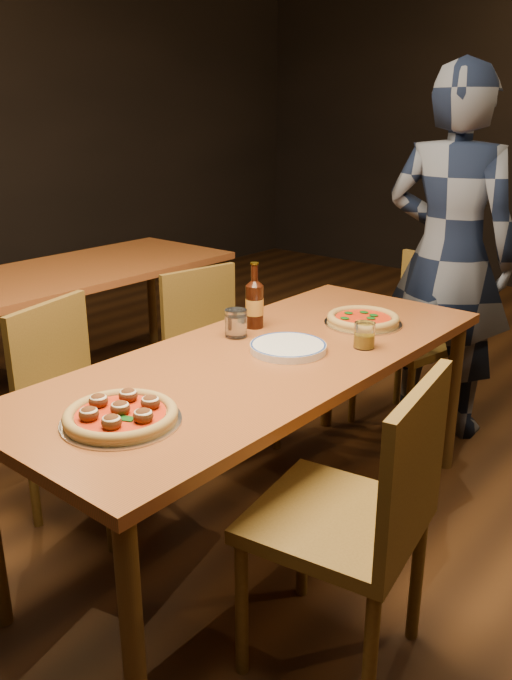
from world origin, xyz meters
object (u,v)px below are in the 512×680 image
Objects in this scene: table_left at (62,284)px; plate_stack at (288,348)px; chair_main_sw at (224,360)px; chair_end at (407,342)px; chair_main_e at (336,517)px; table_main at (265,373)px; beer_bottle at (255,305)px; pizza_meatball at (121,415)px; amber_glass at (364,335)px; pizza_margherita at (363,319)px; chair_main_nw at (95,412)px; water_glass at (236,323)px; diner at (449,256)px.

plate_stack is (1.74, -0.21, 0.09)m from table_left.
chair_main_sw is 0.96m from chair_end.
chair_main_sw is 1.40m from chair_main_e.
table_main is 0.77m from chair_main_sw.
beer_bottle is (-0.24, 0.22, 0.17)m from table_main.
pizza_meatball is (-0.53, -0.33, 0.28)m from chair_main_e.
table_main is at bearing -128.48° from amber_glass.
pizza_margherita is at bearing 45.39° from beer_bottle.
table_left is 2.00m from pizza_meatball.
pizza_meatball is at bearing -76.72° from chair_end.
plate_stack is at bearing -95.06° from pizza_margherita.
chair_main_nw is 0.94× the size of chair_main_e.
pizza_margherita reaches higher than table_left.
chair_main_nw is 9.50× the size of amber_glass.
table_left is 2.20× the size of chair_main_sw.
chair_main_sw reaches higher than table_left.
chair_end reaches higher than water_glass.
table_main is 7.07× the size of plate_stack.
chair_end is at bearing 80.94° from water_glass.
chair_main_sw is 1.22m from diner.
beer_bottle reaches higher than chair_end.
pizza_meatball is 0.95m from beer_bottle.
table_left is at bearing -115.61° from chair_main_e.
chair_main_e is at bearing -40.90° from plate_stack.
plate_stack is at bearing -132.63° from amber_glass.
diner reaches higher than chair_main_e.
chair_main_nw reaches higher than pizza_meatball.
chair_end is 9.51× the size of amber_glass.
beer_bottle is (-0.28, 0.14, 0.08)m from plate_stack.
amber_glass is (0.27, -0.91, 0.33)m from chair_end.
amber_glass is 0.05× the size of diner.
table_left is 1.94m from amber_glass.
pizza_meatball is 3.17× the size of water_glass.
table_left is 1.48m from beer_bottle.
pizza_margherita is at bearing 81.45° from table_main.
pizza_margherita is 0.29m from amber_glass.
chair_main_sw is 2.63× the size of pizza_meatball.
water_glass is (-0.18, -1.12, 0.34)m from chair_end.
table_left is 2.08m from diner.
plate_stack is 0.32m from beer_bottle.
chair_main_nw is (-0.59, -0.34, -0.21)m from table_main.
table_main is at bearing -98.55° from pizza_margherita.
chair_main_e is 0.74m from plate_stack.
diner is (0.33, 1.10, 0.06)m from beer_bottle.
pizza_margherita is (0.05, 1.24, -0.00)m from pizza_meatball.
chair_main_e is at bearing -64.02° from amber_glass.
chair_main_sw is at bearing 47.52° from diner.
water_glass is (0.02, -0.14, -0.04)m from beer_bottle.
amber_glass reaches higher than table_main.
chair_main_sw is at bearing 119.45° from pizza_meatball.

